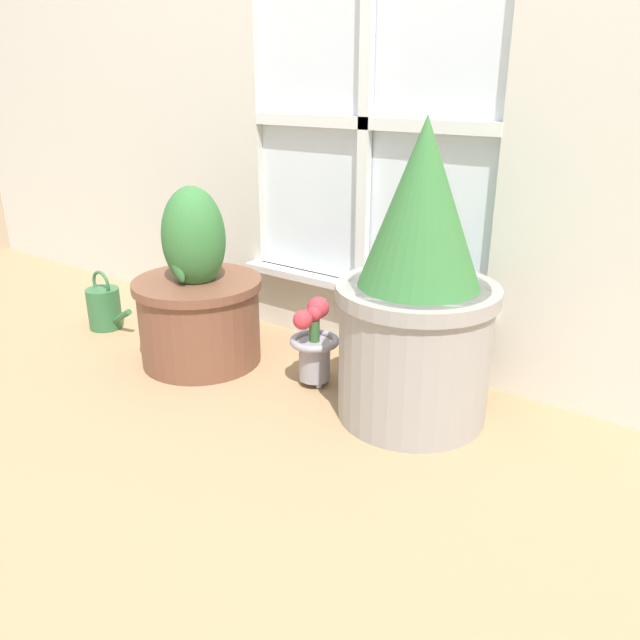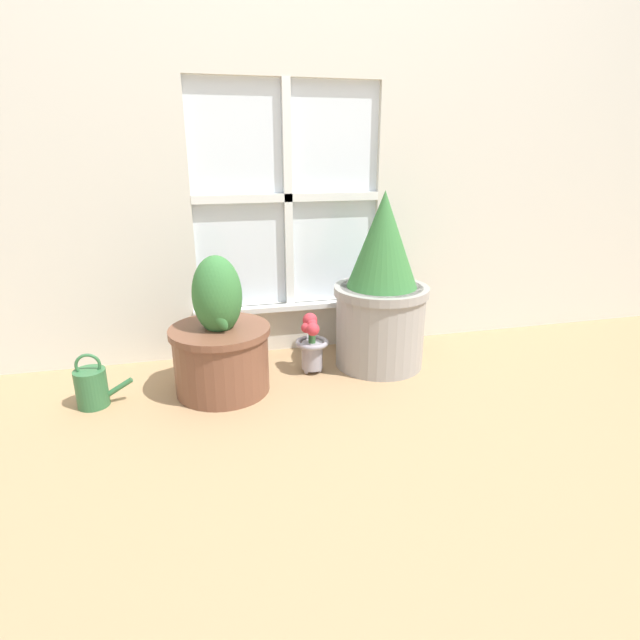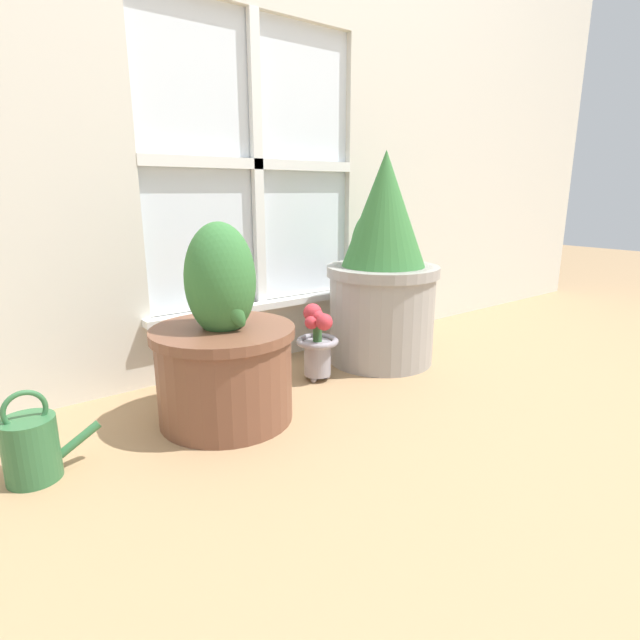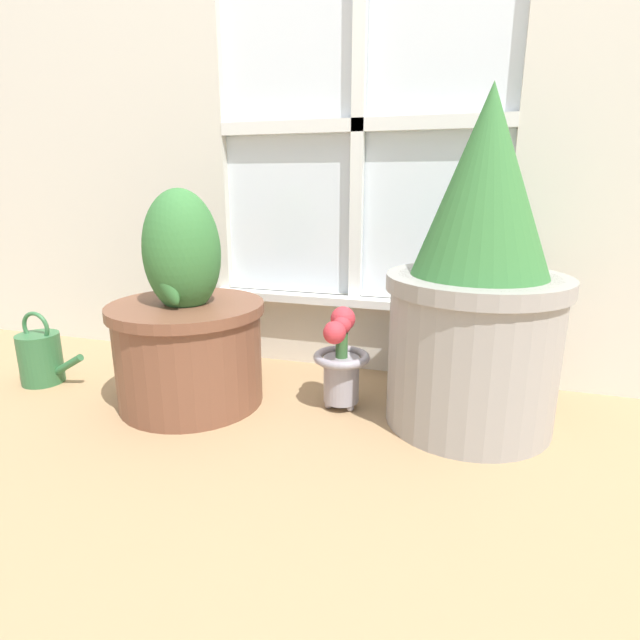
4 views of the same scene
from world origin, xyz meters
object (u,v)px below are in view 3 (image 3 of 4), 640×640
watering_can (32,447)px  flower_vase (317,342)px  potted_plant_right (383,273)px  potted_plant_left (224,351)px

watering_can → flower_vase: bearing=6.2°
potted_plant_right → flower_vase: (-0.31, -0.02, -0.20)m
flower_vase → watering_can: size_ratio=1.24×
potted_plant_left → watering_can: potted_plant_left is taller
potted_plant_right → flower_vase: size_ratio=2.91×
potted_plant_left → flower_vase: (0.38, 0.08, -0.07)m
potted_plant_left → watering_can: (-0.48, -0.01, -0.12)m
potted_plant_right → watering_can: bearing=-174.7°
potted_plant_left → watering_can: 0.50m
potted_plant_right → flower_vase: 0.37m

